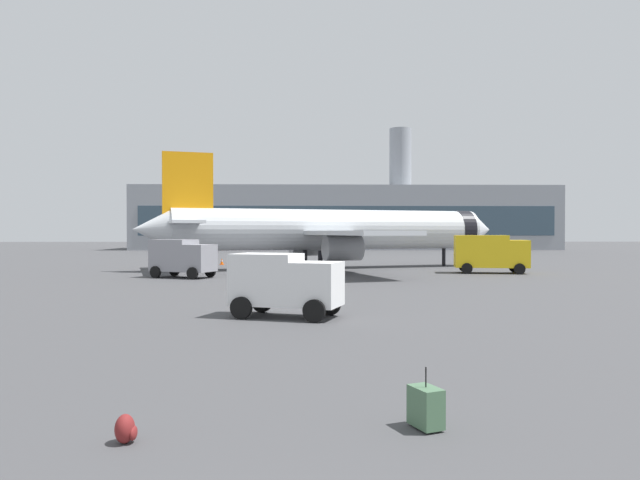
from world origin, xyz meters
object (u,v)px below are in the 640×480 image
(service_truck, at_px, (182,257))
(fuel_truck, at_px, (490,252))
(cargo_van, at_px, (285,282))
(safety_cone_near, at_px, (222,262))
(safety_cone_mid, at_px, (284,260))
(rolling_suitcase, at_px, (426,407))
(airplane_at_gate, at_px, (330,230))
(traveller_backpack, at_px, (126,429))

(service_truck, bearing_deg, fuel_truck, 9.68)
(service_truck, xyz_separation_m, cargo_van, (8.54, -21.06, -0.16))
(safety_cone_near, height_order, safety_cone_mid, safety_cone_mid)
(rolling_suitcase, bearing_deg, airplane_at_gate, 89.72)
(fuel_truck, height_order, cargo_van, fuel_truck)
(safety_cone_mid, bearing_deg, traveller_backpack, -90.66)
(airplane_at_gate, height_order, traveller_backpack, airplane_at_gate)
(fuel_truck, distance_m, cargo_van, 30.19)
(airplane_at_gate, xyz_separation_m, rolling_suitcase, (-0.22, -45.85, -3.27))
(traveller_backpack, bearing_deg, safety_cone_mid, 89.34)
(service_truck, distance_m, safety_cone_mid, 20.08)
(airplane_at_gate, distance_m, service_truck, 16.20)
(airplane_at_gate, height_order, safety_cone_mid, airplane_at_gate)
(cargo_van, bearing_deg, service_truck, 112.07)
(airplane_at_gate, bearing_deg, traveller_backpack, -96.55)
(airplane_at_gate, height_order, service_truck, airplane_at_gate)
(service_truck, xyz_separation_m, traveller_backpack, (6.40, -35.46, -1.37))
(airplane_at_gate, xyz_separation_m, cargo_van, (-3.20, -32.04, -2.21))
(fuel_truck, height_order, safety_cone_near, fuel_truck)
(airplane_at_gate, xyz_separation_m, fuel_truck, (13.24, -6.72, -1.88))
(safety_cone_near, height_order, rolling_suitcase, rolling_suitcase)
(fuel_truck, bearing_deg, service_truck, -170.32)
(safety_cone_mid, relative_size, rolling_suitcase, 0.74)
(airplane_at_gate, distance_m, safety_cone_mid, 9.67)
(airplane_at_gate, relative_size, cargo_van, 7.29)
(service_truck, height_order, safety_cone_mid, service_truck)
(airplane_at_gate, bearing_deg, service_truck, -136.91)
(cargo_van, bearing_deg, traveller_backpack, -98.45)
(airplane_at_gate, xyz_separation_m, service_truck, (-11.74, -10.98, -2.05))
(safety_cone_near, bearing_deg, rolling_suitcase, -78.16)
(safety_cone_near, height_order, traveller_backpack, safety_cone_near)
(cargo_van, xyz_separation_m, safety_cone_near, (-7.97, 38.43, -1.10))
(fuel_truck, height_order, safety_cone_mid, fuel_truck)
(traveller_backpack, bearing_deg, fuel_truck, 64.94)
(safety_cone_near, bearing_deg, airplane_at_gate, -29.78)
(service_truck, bearing_deg, safety_cone_mid, 69.47)
(airplane_at_gate, height_order, safety_cone_near, airplane_at_gate)
(safety_cone_mid, distance_m, rolling_suitcase, 53.82)
(service_truck, bearing_deg, safety_cone_near, 88.13)
(fuel_truck, relative_size, safety_cone_mid, 7.77)
(rolling_suitcase, bearing_deg, safety_cone_mid, 94.78)
(service_truck, xyz_separation_m, safety_cone_near, (0.57, 17.37, -1.26))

